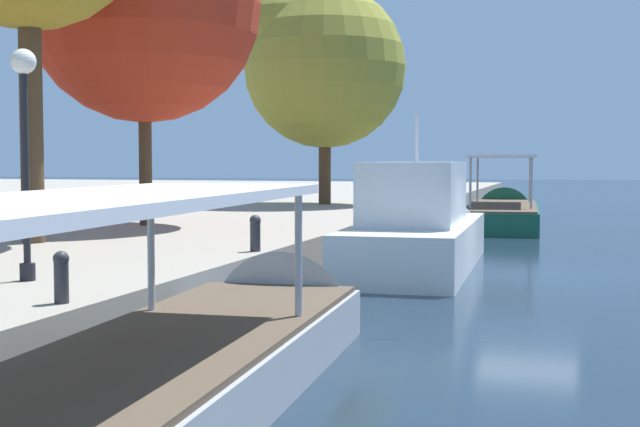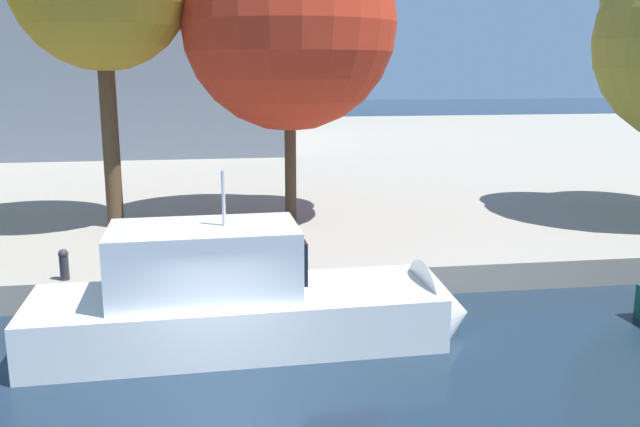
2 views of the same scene
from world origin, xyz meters
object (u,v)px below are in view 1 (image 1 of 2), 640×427
Objects in this scene: tour_boat_0 at (143,398)px; mooring_bollard_2 at (408,197)px; lamp_post at (25,130)px; motor_yacht_1 at (420,238)px; tour_boat_2 at (502,217)px; tree_2 at (143,1)px; mooring_bollard_0 at (255,232)px; mooring_bollard_1 at (61,275)px; tree_3 at (316,62)px.

tour_boat_0 is 31.24m from mooring_bollard_2.
tour_boat_0 is 3.73× the size of lamp_post.
lamp_post is (-10.58, 4.97, 2.61)m from motor_yacht_1.
tour_boat_2 is (16.07, -0.90, -0.43)m from motor_yacht_1.
motor_yacht_1 is at bearing -100.87° from tree_2.
motor_yacht_1 is at bearing -4.38° from tour_boat_0.
mooring_bollard_2 is at bearing 1.06° from mooring_bollard_0.
mooring_bollard_1 is (2.66, 2.68, 0.90)m from tour_boat_0.
mooring_bollard_0 is 0.21× the size of lamp_post.
lamp_post is at bearing 160.11° from mooring_bollard_0.
tour_boat_2 is 27.46m from lamp_post.
mooring_bollard_0 is (-20.98, 3.82, 0.90)m from tour_boat_2.
lamp_post is at bearing 176.39° from mooring_bollard_2.
tour_boat_0 is 19.33× the size of mooring_bollard_1.
mooring_bollard_1 is 16.87m from tree_2.
mooring_bollard_0 reaches higher than mooring_bollard_2.
mooring_bollard_1 is at bearing -157.08° from tree_2.
tour_boat_0 is 1.39× the size of tree_2.
mooring_bollard_0 is 20.80m from mooring_bollard_2.
tree_2 is at bearing 141.68° from tour_boat_2.
motor_yacht_1 is at bearing -168.25° from mooring_bollard_2.
motor_yacht_1 is 2.63× the size of lamp_post.
tour_boat_2 is 19.02m from tree_2.
tour_boat_2 is 1.19× the size of tree_3.
mooring_bollard_1 is (-7.63, 0.15, -0.04)m from mooring_bollard_0.
tour_boat_0 is at bearing -174.64° from mooring_bollard_2.
tour_boat_0 is 15.21m from motor_yacht_1.
tree_2 is (14.28, 6.04, 6.64)m from mooring_bollard_1.
tour_boat_0 is at bearing -134.85° from mooring_bollard_1.
tree_3 is at bearing 10.26° from tour_boat_0.
lamp_post is at bearing 44.27° from mooring_bollard_1.
tree_3 is at bearing 85.74° from mooring_bollard_2.
tour_boat_0 is 10.64m from mooring_bollard_0.
lamp_post is at bearing -161.47° from tree_2.
tree_2 is at bearing 18.53° from lamp_post.
tree_3 reaches higher than motor_yacht_1.
mooring_bollard_0 is 1.12× the size of mooring_bollard_2.
mooring_bollard_1 is at bearing 164.26° from motor_yacht_1.
mooring_bollard_0 is at bearing 166.29° from tour_boat_2.
mooring_bollard_1 is 1.03× the size of mooring_bollard_2.
tour_boat_0 is 1.46× the size of tree_3.
motor_yacht_1 is 1.03× the size of tree_3.
motor_yacht_1 reaches higher than tour_boat_0.
tree_2 reaches higher than tour_boat_2.
motor_yacht_1 is (15.20, -0.39, 0.46)m from tour_boat_0.
tree_2 reaches higher than mooring_bollard_1.
mooring_bollard_2 is (-0.18, 4.20, 0.86)m from tour_boat_2.
lamp_post reaches higher than motor_yacht_1.
tree_2 is at bearing 42.90° from mooring_bollard_0.
motor_yacht_1 is 16.10m from tour_boat_2.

